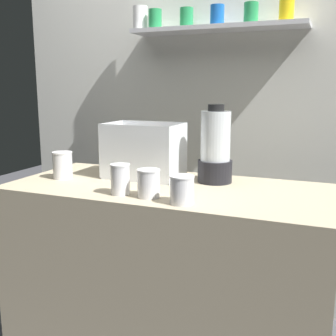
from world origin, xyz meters
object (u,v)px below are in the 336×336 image
object	(u,v)px
blender_pitcher	(215,149)
juice_cup_pomegranate_right	(182,191)
juice_cup_carrot_middle	(149,185)
juice_cup_carrot_far_left	(63,166)
carrot_display_bin	(145,160)
juice_cup_mango_left	(120,181)

from	to	relation	value
blender_pitcher	juice_cup_pomegranate_right	world-z (taller)	blender_pitcher
juice_cup_carrot_middle	juice_cup_carrot_far_left	bearing A→B (deg)	163.56
carrot_display_bin	blender_pitcher	bearing A→B (deg)	4.58
blender_pitcher	juice_cup_pomegranate_right	distance (m)	0.40
juice_cup_carrot_far_left	juice_cup_pomegranate_right	bearing A→B (deg)	-15.91
juice_cup_pomegranate_right	blender_pitcher	bearing A→B (deg)	87.81
juice_cup_mango_left	juice_cup_carrot_middle	bearing A→B (deg)	1.47
juice_cup_pomegranate_right	juice_cup_mango_left	bearing A→B (deg)	172.81
juice_cup_carrot_middle	juice_cup_pomegranate_right	size ratio (longest dim) A/B	1.05
carrot_display_bin	juice_cup_pomegranate_right	xyz separation A→B (m)	(0.32, -0.36, -0.04)
juice_cup_carrot_middle	juice_cup_mango_left	bearing A→B (deg)	-178.53
juice_cup_mango_left	juice_cup_carrot_middle	distance (m)	0.12
carrot_display_bin	juice_cup_carrot_far_left	size ratio (longest dim) A/B	2.75
carrot_display_bin	blender_pitcher	distance (m)	0.35
juice_cup_carrot_middle	juice_cup_pomegranate_right	xyz separation A→B (m)	(0.15, -0.04, -0.00)
carrot_display_bin	juice_cup_pomegranate_right	size ratio (longest dim) A/B	3.30
blender_pitcher	juice_cup_carrot_far_left	size ratio (longest dim) A/B	2.76
blender_pitcher	juice_cup_carrot_middle	world-z (taller)	blender_pitcher
blender_pitcher	juice_cup_pomegranate_right	bearing A→B (deg)	-92.19
juice_cup_mango_left	juice_cup_pomegranate_right	xyz separation A→B (m)	(0.28, -0.03, -0.01)
juice_cup_mango_left	juice_cup_carrot_middle	world-z (taller)	juice_cup_mango_left
blender_pitcher	carrot_display_bin	bearing A→B (deg)	-175.42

